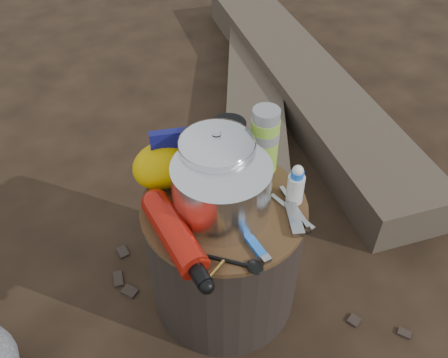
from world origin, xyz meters
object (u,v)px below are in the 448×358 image
thermos (265,140)px  travel_mug (229,143)px  camping_pot (217,163)px  log_main (301,80)px  stump (224,253)px  fuel_bottle (174,234)px

thermos → travel_mug: (-0.07, 0.07, -0.03)m
camping_pot → travel_mug: 0.12m
log_main → travel_mug: bearing=-127.8°
camping_pot → thermos: thermos is taller
camping_pot → travel_mug: bearing=41.2°
stump → travel_mug: travel_mug is taller
fuel_bottle → log_main: bearing=40.1°
log_main → fuel_bottle: (-1.07, -0.76, 0.34)m
stump → fuel_bottle: fuel_bottle is taller
log_main → fuel_bottle: size_ratio=6.47×
thermos → travel_mug: bearing=133.4°
stump → log_main: 1.17m
stump → camping_pot: (0.02, 0.06, 0.29)m
stump → log_main: bearing=38.5°
stump → camping_pot: bearing=74.1°
thermos → travel_mug: thermos is taller
fuel_bottle → thermos: 0.35m
thermos → travel_mug: size_ratio=1.42×
stump → travel_mug: (0.10, 0.13, 0.26)m
thermos → stump: bearing=-159.7°
camping_pot → travel_mug: camping_pot is taller
log_main → camping_pot: camping_pot is taller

